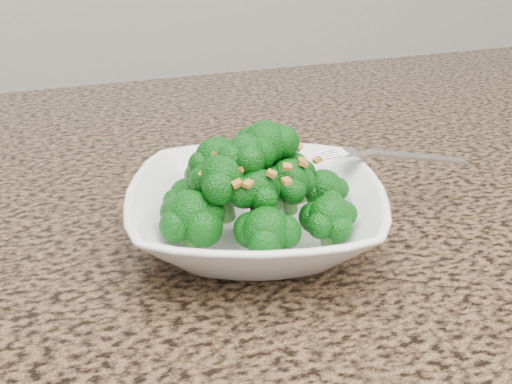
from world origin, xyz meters
name	(u,v)px	position (x,y,z in m)	size (l,w,h in m)	color
granite_counter	(214,237)	(0.00, 0.30, 0.89)	(1.64, 1.04, 0.03)	brown
bowl	(256,215)	(0.03, 0.25, 0.93)	(0.22, 0.22, 0.05)	white
broccoli_pile	(256,147)	(0.03, 0.25, 0.99)	(0.20, 0.20, 0.07)	#0A5A0D
garlic_topping	(256,101)	(0.03, 0.25, 1.03)	(0.12, 0.12, 0.01)	#BA7D2D
fork	(370,154)	(0.15, 0.27, 0.96)	(0.18, 0.03, 0.01)	silver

